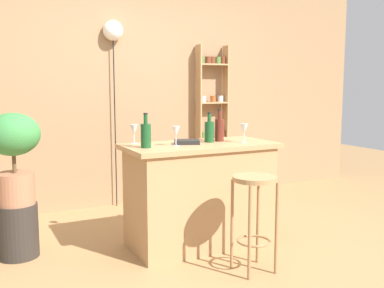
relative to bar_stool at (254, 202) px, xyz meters
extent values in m
plane|color=#A37A4C|center=(-0.10, 0.38, -0.53)|extent=(12.00, 12.00, 0.00)
cube|color=#997551|center=(-0.10, 2.33, 0.87)|extent=(6.40, 0.10, 2.80)
cube|color=tan|center=(-0.10, 0.68, -0.11)|extent=(1.19, 0.58, 0.85)
cube|color=tan|center=(-0.10, 0.68, 0.34)|extent=(1.29, 0.63, 0.04)
cylinder|color=#997047|center=(-0.12, -0.12, -0.19)|extent=(0.02, 0.02, 0.69)
cylinder|color=#997047|center=(0.12, -0.12, -0.19)|extent=(0.02, 0.02, 0.69)
cylinder|color=#997047|center=(-0.12, 0.12, -0.19)|extent=(0.02, 0.02, 0.69)
cylinder|color=#997047|center=(0.12, 0.12, -0.19)|extent=(0.02, 0.02, 0.69)
torus|color=#997047|center=(0.00, 0.00, -0.30)|extent=(0.25, 0.25, 0.02)
cylinder|color=#A87F51|center=(0.00, 0.00, 0.17)|extent=(0.33, 0.33, 0.03)
cube|color=tan|center=(0.68, 2.19, 0.39)|extent=(0.02, 0.14, 1.85)
cube|color=tan|center=(1.06, 2.19, 0.39)|extent=(0.02, 0.14, 1.85)
cube|color=tan|center=(0.87, 2.19, -0.30)|extent=(0.36, 0.14, 0.02)
cylinder|color=silver|center=(0.73, 2.18, -0.24)|extent=(0.05, 0.05, 0.11)
cylinder|color=gold|center=(0.83, 2.19, -0.24)|extent=(0.05, 0.05, 0.11)
cylinder|color=#994C23|center=(0.90, 2.20, -0.24)|extent=(0.05, 0.05, 0.11)
cylinder|color=beige|center=(0.99, 2.19, -0.24)|extent=(0.05, 0.05, 0.11)
cube|color=tan|center=(0.87, 2.19, 0.16)|extent=(0.36, 0.14, 0.02)
cylinder|color=#4C7033|center=(0.73, 2.18, 0.22)|extent=(0.06, 0.06, 0.10)
cylinder|color=gold|center=(0.79, 2.19, 0.22)|extent=(0.06, 0.06, 0.10)
cylinder|color=#994C23|center=(0.86, 2.19, 0.22)|extent=(0.06, 0.06, 0.10)
cylinder|color=silver|center=(0.93, 2.18, 0.22)|extent=(0.06, 0.06, 0.10)
cylinder|color=brown|center=(1.01, 2.19, 0.22)|extent=(0.06, 0.06, 0.10)
cube|color=tan|center=(0.87, 2.19, 0.63)|extent=(0.36, 0.14, 0.02)
cylinder|color=silver|center=(0.75, 2.20, 0.67)|extent=(0.07, 0.07, 0.07)
cylinder|color=#994C23|center=(0.88, 2.19, 0.67)|extent=(0.07, 0.07, 0.07)
cylinder|color=silver|center=(0.98, 2.19, 0.67)|extent=(0.07, 0.07, 0.07)
cube|color=tan|center=(0.87, 2.19, 1.09)|extent=(0.36, 0.14, 0.02)
cylinder|color=#4C7033|center=(0.72, 2.19, 1.14)|extent=(0.07, 0.07, 0.08)
cylinder|color=brown|center=(0.80, 2.19, 1.14)|extent=(0.07, 0.07, 0.08)
cylinder|color=brown|center=(0.86, 2.19, 1.14)|extent=(0.07, 0.07, 0.08)
cylinder|color=#4C7033|center=(0.94, 2.20, 1.14)|extent=(0.07, 0.07, 0.08)
cylinder|color=brown|center=(1.02, 2.20, 1.14)|extent=(0.07, 0.07, 0.08)
cylinder|color=#2D2823|center=(-1.54, 1.09, -0.31)|extent=(0.32, 0.32, 0.44)
cylinder|color=#A86B4C|center=(-1.54, 1.09, 0.03)|extent=(0.30, 0.30, 0.25)
cylinder|color=brown|center=(-1.54, 1.09, 0.24)|extent=(0.03, 0.03, 0.16)
ellipsoid|color=#387F3D|center=(-1.54, 1.09, 0.47)|extent=(0.42, 0.38, 0.34)
cylinder|color=#194C23|center=(-0.60, 0.65, 0.45)|extent=(0.08, 0.08, 0.19)
cylinder|color=#194C23|center=(-0.60, 0.65, 0.58)|extent=(0.03, 0.03, 0.07)
cylinder|color=black|center=(-0.60, 0.65, 0.63)|extent=(0.03, 0.03, 0.01)
cylinder|color=#5B2319|center=(0.13, 0.75, 0.45)|extent=(0.08, 0.08, 0.20)
cylinder|color=#5B2319|center=(0.13, 0.75, 0.59)|extent=(0.03, 0.03, 0.08)
cylinder|color=black|center=(0.13, 0.75, 0.63)|extent=(0.03, 0.03, 0.01)
cylinder|color=#194C23|center=(0.02, 0.73, 0.45)|extent=(0.08, 0.08, 0.18)
cylinder|color=#194C23|center=(0.02, 0.73, 0.57)|extent=(0.03, 0.03, 0.07)
cylinder|color=black|center=(0.02, 0.73, 0.61)|extent=(0.03, 0.03, 0.01)
cylinder|color=silver|center=(0.27, 0.57, 0.36)|extent=(0.06, 0.06, 0.00)
cylinder|color=silver|center=(0.27, 0.57, 0.40)|extent=(0.01, 0.01, 0.07)
cone|color=silver|center=(0.27, 0.57, 0.48)|extent=(0.07, 0.07, 0.08)
cylinder|color=silver|center=(-0.60, 0.93, 0.36)|extent=(0.06, 0.06, 0.00)
cylinder|color=silver|center=(-0.60, 0.93, 0.40)|extent=(0.01, 0.01, 0.07)
cone|color=silver|center=(-0.60, 0.93, 0.48)|extent=(0.07, 0.07, 0.08)
cylinder|color=silver|center=(-0.34, 0.64, 0.36)|extent=(0.06, 0.06, 0.00)
cylinder|color=silver|center=(-0.34, 0.64, 0.40)|extent=(0.01, 0.01, 0.07)
cone|color=silver|center=(-0.34, 0.64, 0.48)|extent=(0.07, 0.07, 0.08)
cube|color=black|center=(-0.21, 0.71, 0.37)|extent=(0.25, 0.22, 0.03)
cylinder|color=black|center=(-0.36, 2.22, 0.45)|extent=(0.01, 0.01, 1.97)
sphere|color=white|center=(-0.36, 2.22, 1.43)|extent=(0.22, 0.22, 0.22)
camera|label=1|loc=(-1.88, -2.71, 0.87)|focal=42.70mm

